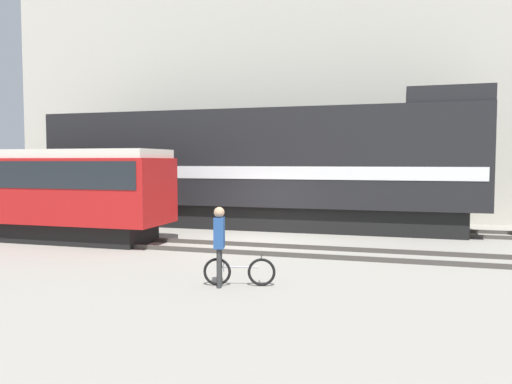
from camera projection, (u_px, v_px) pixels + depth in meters
ground_plane at (258, 242)px, 17.39m from camera, size 120.00×120.00×0.00m
track_near at (244, 248)px, 15.84m from camera, size 60.00×1.51×0.14m
track_far at (283, 227)px, 21.06m from camera, size 60.00×1.51×0.14m
building_backdrop at (312, 70)px, 27.02m from camera, size 32.60×6.00×15.55m
freight_locomotive at (256, 167)px, 21.24m from camera, size 18.46×3.04×5.53m
streetcar at (32, 188)px, 18.00m from camera, size 10.34×2.54×3.23m
bicycle at (239, 272)px, 11.32m from camera, size 1.61×0.57×0.70m
person at (219, 238)px, 11.14m from camera, size 0.30×0.40×1.81m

